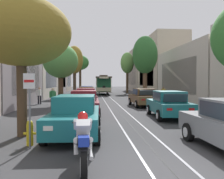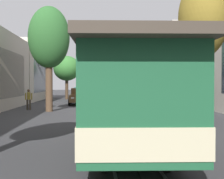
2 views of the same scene
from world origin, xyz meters
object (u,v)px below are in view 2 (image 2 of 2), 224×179
Objects in this scene: street_tree_kerb_left_mid at (203,20)px; fire_hydrant at (133,95)px; street_tree_kerb_left_second at (160,61)px; motorcycle_with_rider at (118,93)px; cable_car_trolley at (128,95)px; pedestrian_on_right_pavement at (186,96)px; parked_car_maroon_mid_left at (131,96)px; parked_car_blue_fifth_left at (156,104)px; parked_car_teal_second_right at (82,94)px; parked_car_brown_mid_right at (79,96)px; street_tree_kerb_right_near at (67,69)px; pedestrian_on_left_pavement at (160,95)px; street_tree_kerb_right_second at (49,39)px; street_tree_kerb_left_near at (139,68)px; parked_car_teal_near_left at (123,93)px; parked_car_maroon_second_left at (126,94)px; parked_car_brown_fourth_left at (141,99)px; parked_car_grey_near_right at (85,92)px; pedestrian_crossing_far at (29,98)px.

street_tree_kerb_left_mid is 8.79× the size of fire_hydrant.
street_tree_kerb_left_mid reaches higher than street_tree_kerb_left_second.
fire_hydrant is at bearing 131.19° from motorcycle_with_rider.
pedestrian_on_right_pavement is (-6.94, -17.68, -0.74)m from cable_car_trolley.
street_tree_kerb_left_second reaches higher than parked_car_maroon_mid_left.
parked_car_blue_fifth_left is 2.21× the size of motorcycle_with_rider.
parked_car_teal_second_right is 1.00× the size of parked_car_brown_mid_right.
street_tree_kerb_right_near is 15.02m from pedestrian_on_left_pavement.
parked_car_teal_second_right is 0.58× the size of street_tree_kerb_right_second.
pedestrian_on_right_pavement reaches higher than parked_car_maroon_mid_left.
fire_hydrant is (0.65, -1.36, -3.59)m from street_tree_kerb_left_near.
fire_hydrant is (-1.40, -1.24, -0.38)m from parked_car_teal_near_left.
street_tree_kerb_left_mid is 11.25m from street_tree_kerb_right_second.
parked_car_maroon_second_left is at bearing 88.51° from parked_car_teal_near_left.
parked_car_brown_fourth_left is 7.70m from parked_car_brown_mid_right.
street_tree_kerb_left_mid reaches higher than cable_car_trolley.
motorcycle_with_rider is 1.22× the size of pedestrian_on_right_pavement.
fire_hydrant is at bearing 169.03° from parked_car_grey_near_right.
street_tree_kerb_left_second reaches higher than pedestrian_on_right_pavement.
street_tree_kerb_left_mid is 14.66m from pedestrian_on_left_pavement.
parked_car_maroon_mid_left reaches higher than motorcycle_with_rider.
fire_hydrant is (-10.03, -17.33, -0.47)m from pedestrian_crossing_far.
parked_car_blue_fifth_left and parked_car_brown_mid_right have the same top height.
parked_car_brown_mid_right is at bearing -15.84° from street_tree_kerb_left_second.
motorcycle_with_rider is (-4.61, -13.82, -0.15)m from parked_car_brown_mid_right.
street_tree_kerb_right_second reaches higher than fire_hydrant.
parked_car_teal_second_right is 8.50m from fire_hydrant.
parked_car_blue_fifth_left is 2.77× the size of pedestrian_crossing_far.
street_tree_kerb_right_near is 18.14m from pedestrian_on_right_pavement.
parked_car_blue_fifth_left is 2.69× the size of pedestrian_on_right_pavement.
pedestrian_on_right_pavement is at bearing 106.22° from motorcycle_with_rider.
parked_car_maroon_mid_left is 4.96m from parked_car_brown_mid_right.
street_tree_kerb_left_mid is (-1.87, 2.68, 4.46)m from parked_car_blue_fifth_left.
parked_car_maroon_mid_left is at bearing 90.44° from parked_car_maroon_second_left.
cable_car_trolley is (2.62, 9.10, 0.86)m from parked_car_blue_fifth_left.
pedestrian_on_left_pavement is at bearing 93.45° from street_tree_kerb_left_near.
parked_car_teal_near_left is 1.00× the size of parked_car_maroon_mid_left.
parked_car_maroon_second_left is 0.99× the size of parked_car_blue_fifth_left.
parked_car_brown_mid_right is at bearing -0.77° from pedestrian_on_left_pavement.
street_tree_kerb_left_second reaches higher than fire_hydrant.
parked_car_grey_near_right is at bearing -75.14° from parked_car_brown_fourth_left.
parked_car_maroon_mid_left is at bearing 128.14° from parked_car_teal_second_right.
parked_car_blue_fifth_left is 0.59× the size of street_tree_kerb_left_mid.
street_tree_kerb_left_second is (-2.29, 12.55, 3.23)m from parked_car_teal_near_left.
parked_car_teal_second_right is 5.26× the size of fire_hydrant.
parked_car_teal_near_left is 0.48× the size of cable_car_trolley.
motorcycle_with_rider is at bearing -155.60° from street_tree_kerb_right_near.
parked_car_grey_near_right is at bearing -64.20° from street_tree_kerb_left_second.
street_tree_kerb_left_mid reaches higher than parked_car_teal_near_left.
parked_car_blue_fifth_left is at bearing 108.35° from street_tree_kerb_right_near.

